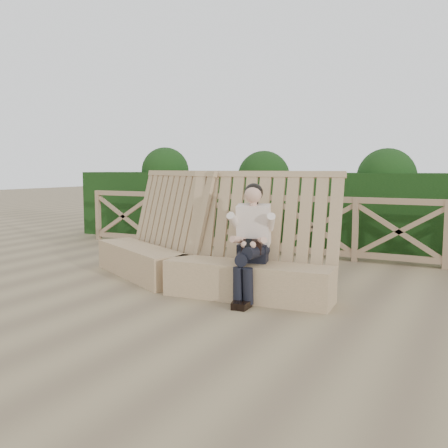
% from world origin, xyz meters
% --- Properties ---
extents(ground, '(60.00, 60.00, 0.00)m').
position_xyz_m(ground, '(0.00, 0.00, 0.00)').
color(ground, brown).
rests_on(ground, ground).
extents(bench, '(4.01, 1.68, 1.58)m').
position_xyz_m(bench, '(-0.79, 0.68, 0.39)').
color(bench, '#937A54').
rests_on(bench, ground).
extents(woman, '(0.49, 0.89, 1.41)m').
position_xyz_m(woman, '(0.19, 0.41, 0.75)').
color(woman, black).
rests_on(woman, ground).
extents(guardrail, '(10.10, 0.09, 1.10)m').
position_xyz_m(guardrail, '(0.00, 3.50, 0.55)').
color(guardrail, '#947756').
rests_on(guardrail, ground).
extents(hedge, '(12.00, 1.20, 1.50)m').
position_xyz_m(hedge, '(0.00, 4.70, 0.75)').
color(hedge, black).
rests_on(hedge, ground).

